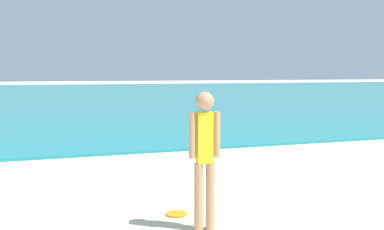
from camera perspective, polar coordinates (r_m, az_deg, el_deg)
water at (r=40.04m, az=-13.94°, el=2.71°), size 160.00×60.00×0.06m
person_standing at (r=5.18m, az=1.63°, el=-4.83°), size 0.38×0.22×1.64m
frisbee at (r=5.94m, az=-2.01°, el=-12.64°), size 0.28×0.28×0.03m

